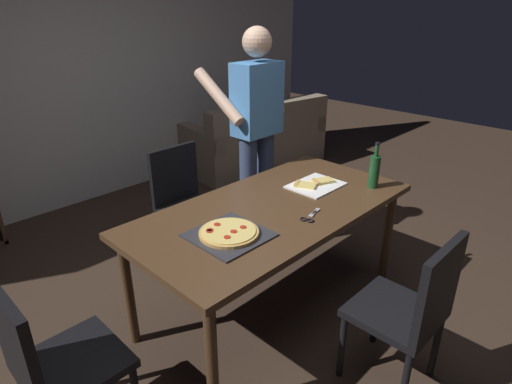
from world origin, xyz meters
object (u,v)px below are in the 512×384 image
object	(u,v)px
chair_near_camera	(413,307)
chair_left_end	(50,360)
couch	(257,143)
pepperoni_pizza_on_tray	(229,233)
dining_table	(273,216)
person_serving_pizza	(256,128)
wine_bottle	(374,171)
chair_far_side	(184,197)
kitchen_scissors	(310,217)

from	to	relation	value
chair_near_camera	chair_left_end	size ratio (longest dim) A/B	1.00
couch	pepperoni_pizza_on_tray	distance (m)	3.14
chair_near_camera	dining_table	bearing A→B (deg)	90.00
person_serving_pizza	wine_bottle	xyz separation A→B (m)	(0.12, -1.00, -0.13)
chair_far_side	chair_left_end	size ratio (longest dim) A/B	1.00
dining_table	wine_bottle	world-z (taller)	wine_bottle
chair_far_side	pepperoni_pizza_on_tray	distance (m)	1.13
dining_table	pepperoni_pizza_on_tray	distance (m)	0.45
pepperoni_pizza_on_tray	person_serving_pizza	bearing A→B (deg)	37.98
chair_near_camera	person_serving_pizza	bearing A→B (deg)	70.78
chair_near_camera	wine_bottle	xyz separation A→B (m)	(0.69, 0.66, 0.36)
dining_table	chair_far_side	distance (m)	0.95
couch	chair_far_side	bearing A→B (deg)	-150.99
chair_far_side	wine_bottle	distance (m)	1.45
chair_far_side	chair_left_end	distance (m)	1.68
wine_bottle	kitchen_scissors	distance (m)	0.67
wine_bottle	chair_left_end	bearing A→B (deg)	172.37
chair_left_end	couch	bearing A→B (deg)	31.13
chair_far_side	chair_near_camera	bearing A→B (deg)	-90.00
chair_near_camera	couch	xyz separation A→B (m)	(1.89, 2.93, -0.21)
kitchen_scissors	dining_table	bearing A→B (deg)	96.63
chair_near_camera	chair_far_side	distance (m)	1.88
couch	wine_bottle	size ratio (longest dim) A/B	5.69
chair_far_side	dining_table	bearing A→B (deg)	-90.00
wine_bottle	pepperoni_pizza_on_tray	bearing A→B (deg)	169.68
kitchen_scissors	chair_left_end	bearing A→B (deg)	169.84
chair_left_end	dining_table	bearing A→B (deg)	0.00
kitchen_scissors	wine_bottle	bearing A→B (deg)	-2.09
person_serving_pizza	dining_table	bearing A→B (deg)	-128.80
dining_table	person_serving_pizza	distance (m)	0.98
couch	wine_bottle	xyz separation A→B (m)	(-1.20, -2.27, 0.57)
pepperoni_pizza_on_tray	wine_bottle	world-z (taller)	wine_bottle
couch	chair_left_end	bearing A→B (deg)	-148.87
chair_near_camera	chair_left_end	bearing A→B (deg)	146.13
wine_bottle	kitchen_scissors	xyz separation A→B (m)	(-0.66, 0.02, -0.11)
dining_table	chair_far_side	size ratio (longest dim) A/B	2.03
chair_near_camera	couch	distance (m)	3.49
chair_far_side	kitchen_scissors	world-z (taller)	chair_far_side
pepperoni_pizza_on_tray	chair_near_camera	bearing A→B (deg)	-63.14
chair_left_end	pepperoni_pizza_on_tray	distance (m)	1.00
person_serving_pizza	wine_bottle	world-z (taller)	person_serving_pizza
pepperoni_pizza_on_tray	chair_far_side	bearing A→B (deg)	66.63
pepperoni_pizza_on_tray	wine_bottle	xyz separation A→B (m)	(1.13, -0.21, 0.10)
person_serving_pizza	wine_bottle	bearing A→B (deg)	-83.38
person_serving_pizza	kitchen_scissors	bearing A→B (deg)	-119.35
wine_bottle	dining_table	bearing A→B (deg)	158.00
couch	pepperoni_pizza_on_tray	bearing A→B (deg)	-138.49
chair_far_side	kitchen_scissors	xyz separation A→B (m)	(0.03, -1.19, 0.24)
dining_table	chair_left_end	xyz separation A→B (m)	(-1.40, 0.00, -0.17)
chair_near_camera	pepperoni_pizza_on_tray	world-z (taller)	chair_near_camera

